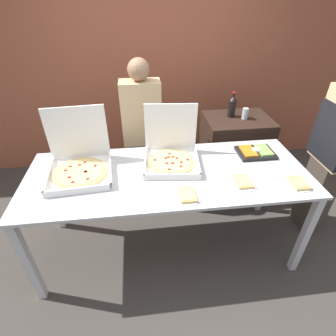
# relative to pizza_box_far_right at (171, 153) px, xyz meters

# --- Properties ---
(ground_plane) EXTENTS (16.00, 16.00, 0.00)m
(ground_plane) POSITION_rel_pizza_box_far_right_xyz_m (-0.05, -0.18, -0.99)
(ground_plane) COLOR #423D38
(brick_wall_behind) EXTENTS (10.00, 0.06, 2.80)m
(brick_wall_behind) POSITION_rel_pizza_box_far_right_xyz_m (-0.05, 1.52, 0.41)
(brick_wall_behind) COLOR #9E5138
(brick_wall_behind) RESTS_ON ground_plane
(buffet_table) EXTENTS (2.35, 0.91, 0.91)m
(buffet_table) POSITION_rel_pizza_box_far_right_xyz_m (-0.05, -0.18, -0.18)
(buffet_table) COLOR silver
(buffet_table) RESTS_ON ground_plane
(pizza_box_far_right) EXTENTS (0.51, 0.52, 0.46)m
(pizza_box_far_right) POSITION_rel_pizza_box_far_right_xyz_m (0.00, 0.00, 0.00)
(pizza_box_far_right) COLOR white
(pizza_box_far_right) RESTS_ON buffet_table
(pizza_box_far_left) EXTENTS (0.54, 0.55, 0.49)m
(pizza_box_far_left) POSITION_rel_pizza_box_far_right_xyz_m (-0.77, -0.06, 0.00)
(pizza_box_far_left) COLOR white
(pizza_box_far_left) RESTS_ON buffet_table
(paper_plate_front_left) EXTENTS (0.20, 0.20, 0.03)m
(paper_plate_front_left) POSITION_rel_pizza_box_far_right_xyz_m (0.94, -0.46, -0.07)
(paper_plate_front_left) COLOR white
(paper_plate_front_left) RESTS_ON buffet_table
(paper_plate_front_right) EXTENTS (0.22, 0.22, 0.03)m
(paper_plate_front_right) POSITION_rel_pizza_box_far_right_xyz_m (0.06, -0.50, -0.07)
(paper_plate_front_right) COLOR white
(paper_plate_front_right) RESTS_ON buffet_table
(paper_plate_front_center) EXTENTS (0.23, 0.23, 0.03)m
(paper_plate_front_center) POSITION_rel_pizza_box_far_right_xyz_m (0.52, -0.39, -0.07)
(paper_plate_front_center) COLOR white
(paper_plate_front_center) RESTS_ON buffet_table
(veggie_tray) EXTENTS (0.33, 0.25, 0.05)m
(veggie_tray) POSITION_rel_pizza_box_far_right_xyz_m (0.79, 0.02, -0.06)
(veggie_tray) COLOR black
(veggie_tray) RESTS_ON buffet_table
(sideboard_podium) EXTENTS (0.74, 0.56, 0.97)m
(sideboard_podium) POSITION_rel_pizza_box_far_right_xyz_m (0.86, 0.69, -0.51)
(sideboard_podium) COLOR black
(sideboard_podium) RESTS_ON ground_plane
(soda_bottle) EXTENTS (0.08, 0.08, 0.28)m
(soda_bottle) POSITION_rel_pizza_box_far_right_xyz_m (0.79, 0.75, 0.10)
(soda_bottle) COLOR black
(soda_bottle) RESTS_ON sideboard_podium
(soda_can_silver) EXTENTS (0.07, 0.07, 0.12)m
(soda_can_silver) POSITION_rel_pizza_box_far_right_xyz_m (0.92, 0.67, 0.04)
(soda_can_silver) COLOR silver
(soda_can_silver) RESTS_ON sideboard_podium
(person_guest_cap) EXTENTS (0.40, 0.22, 1.66)m
(person_guest_cap) POSITION_rel_pizza_box_far_right_xyz_m (-0.23, 0.60, -0.12)
(person_guest_cap) COLOR black
(person_guest_cap) RESTS_ON ground_plane
(person_server_vest) EXTENTS (0.24, 0.42, 1.71)m
(person_server_vest) POSITION_rel_pizza_box_far_right_xyz_m (1.51, -0.06, -0.03)
(person_server_vest) COLOR #473D33
(person_server_vest) RESTS_ON ground_plane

